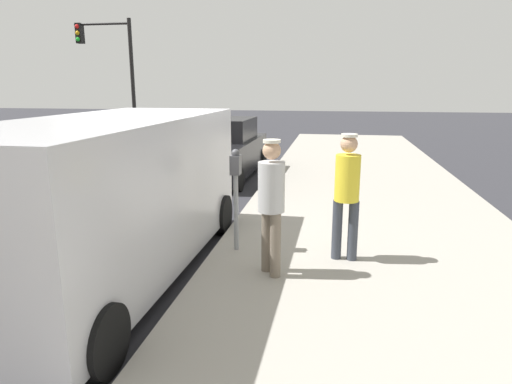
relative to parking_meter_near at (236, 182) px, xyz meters
name	(u,v)px	position (x,y,z in m)	size (l,w,h in m)	color
ground_plane	(169,238)	(-1.35, 0.71, -1.18)	(80.00, 80.00, 0.00)	#2D2D33
sidewalk_slab	(379,246)	(2.15, 0.71, -1.11)	(5.00, 32.00, 0.15)	#9E998E
parking_meter_near	(236,182)	(0.00, 0.00, 0.00)	(0.14, 0.18, 1.52)	gray
pedestrian_in_yellow	(347,189)	(1.59, -0.11, 0.00)	(0.36, 0.34, 1.78)	#383D47
pedestrian_in_gray	(271,198)	(0.63, -0.79, -0.02)	(0.34, 0.34, 1.76)	#726656
parked_van	(111,194)	(-1.50, -0.89, -0.03)	(2.20, 5.23, 2.15)	#BCBCC1
parked_sedan_ahead	(222,151)	(-1.74, 6.05, -0.43)	(2.03, 4.44, 1.65)	black
traffic_light_corner	(112,62)	(-7.80, 11.77, 2.34)	(2.48, 0.42, 5.20)	black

